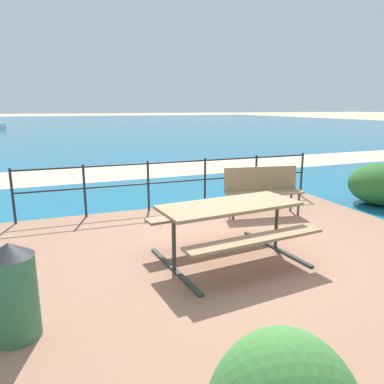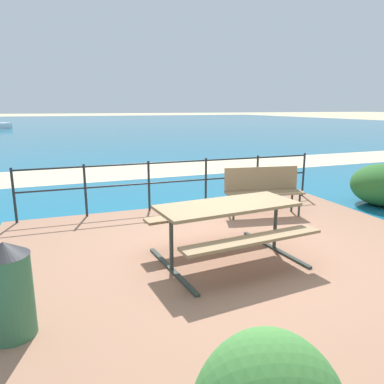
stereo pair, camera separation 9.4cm
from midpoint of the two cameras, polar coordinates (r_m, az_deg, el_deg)
The scene contains 9 objects.
ground_plane at distance 5.14m, azimuth 6.90°, elevation -10.07°, with size 240.00×240.00×0.00m, color tan.
patio_paving at distance 5.13m, azimuth 6.91°, elevation -9.77°, with size 6.40×5.20×0.06m, color #996B51.
sea_water at distance 44.31m, azimuth -17.17°, elevation 10.02°, with size 90.00×90.00×0.01m, color #196B8E.
beach_strip at distance 11.79m, azimuth -8.90°, elevation 3.19°, with size 54.00×2.68×0.01m, color beige.
picnic_table at distance 4.71m, azimuth 6.15°, elevation -3.83°, with size 1.95×1.62×0.76m.
park_bench at distance 6.83m, azimuth 11.47°, elevation 0.80°, with size 1.46×0.61×0.88m.
railing_fence at distance 7.15m, azimuth -1.82°, elevation 2.29°, with size 5.94×0.04×0.97m.
trash_bin at distance 3.57m, azimuth -26.15°, elevation -13.58°, with size 0.41×0.41×0.87m.
shrub_right at distance 8.62m, azimuth 28.12°, elevation 1.02°, with size 1.30×1.30×0.88m, color #2D6628.
Camera 2 is at (-2.11, -4.23, 2.03)m, focal length 33.96 mm.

